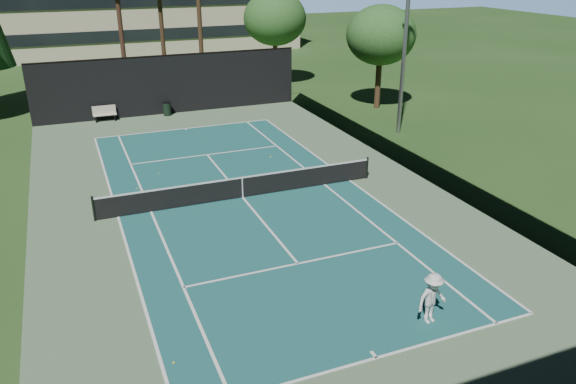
% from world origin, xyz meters
% --- Properties ---
extents(ground, '(160.00, 160.00, 0.00)m').
position_xyz_m(ground, '(0.00, 0.00, 0.00)').
color(ground, '#25481B').
rests_on(ground, ground).
extents(apron_slab, '(18.00, 32.00, 0.01)m').
position_xyz_m(apron_slab, '(0.00, 0.00, 0.01)').
color(apron_slab, '#587753').
rests_on(apron_slab, ground).
extents(court_surface, '(10.97, 23.77, 0.01)m').
position_xyz_m(court_surface, '(0.00, 0.00, 0.01)').
color(court_surface, '#1B5857').
rests_on(court_surface, ground).
extents(court_lines, '(11.07, 23.87, 0.01)m').
position_xyz_m(court_lines, '(0.00, 0.00, 0.02)').
color(court_lines, white).
rests_on(court_lines, ground).
extents(tennis_net, '(12.90, 0.10, 1.10)m').
position_xyz_m(tennis_net, '(0.00, 0.00, 0.56)').
color(tennis_net, black).
rests_on(tennis_net, ground).
extents(fence, '(18.04, 32.05, 4.03)m').
position_xyz_m(fence, '(0.00, 0.06, 2.01)').
color(fence, black).
rests_on(fence, ground).
extents(player, '(1.13, 0.76, 1.64)m').
position_xyz_m(player, '(2.34, -11.01, 0.82)').
color(player, silver).
rests_on(player, ground).
extents(tennis_ball_a, '(0.07, 0.07, 0.07)m').
position_xyz_m(tennis_ball_a, '(-5.17, -10.02, 0.03)').
color(tennis_ball_a, '#C9DC32').
rests_on(tennis_ball_a, ground).
extents(tennis_ball_b, '(0.06, 0.06, 0.06)m').
position_xyz_m(tennis_ball_b, '(-2.96, 4.48, 0.03)').
color(tennis_ball_b, '#BCDB31').
rests_on(tennis_ball_b, ground).
extents(tennis_ball_c, '(0.07, 0.07, 0.07)m').
position_xyz_m(tennis_ball_c, '(3.10, 4.69, 0.04)').
color(tennis_ball_c, yellow).
rests_on(tennis_ball_c, ground).
extents(tennis_ball_d, '(0.06, 0.06, 0.06)m').
position_xyz_m(tennis_ball_d, '(-4.31, 2.86, 0.03)').
color(tennis_ball_d, '#C7E834').
rests_on(tennis_ball_d, ground).
extents(park_bench, '(1.50, 0.45, 1.02)m').
position_xyz_m(park_bench, '(-4.52, 15.68, 0.55)').
color(park_bench, beige).
rests_on(park_bench, ground).
extents(trash_bin, '(0.56, 0.56, 0.95)m').
position_xyz_m(trash_bin, '(-0.42, 15.52, 0.48)').
color(trash_bin, black).
rests_on(trash_bin, ground).
extents(decid_tree_a, '(5.12, 5.12, 7.62)m').
position_xyz_m(decid_tree_a, '(10.00, 22.00, 5.42)').
color(decid_tree_a, '#4E3221').
rests_on(decid_tree_a, ground).
extents(decid_tree_b, '(4.80, 4.80, 7.14)m').
position_xyz_m(decid_tree_b, '(14.00, 12.00, 5.08)').
color(decid_tree_b, '#4F3522').
rests_on(decid_tree_b, ground).
extents(campus_building, '(40.50, 12.50, 8.30)m').
position_xyz_m(campus_building, '(0.00, 45.98, 4.21)').
color(campus_building, beige).
rests_on(campus_building, ground).
extents(light_pole, '(0.90, 0.25, 12.22)m').
position_xyz_m(light_pole, '(12.00, 6.00, 6.46)').
color(light_pole, '#919498').
rests_on(light_pole, ground).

